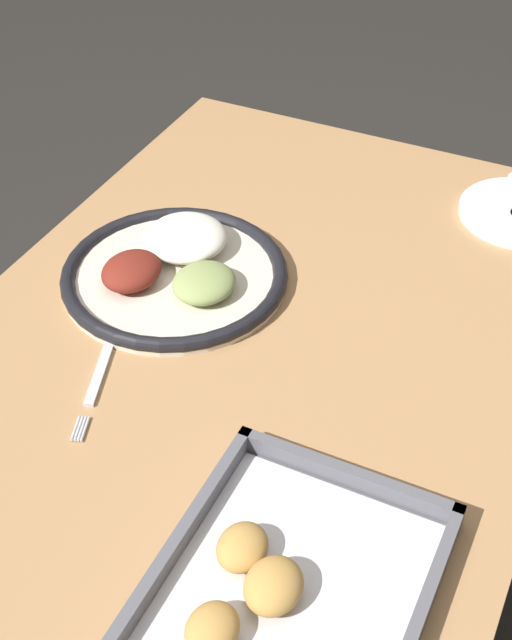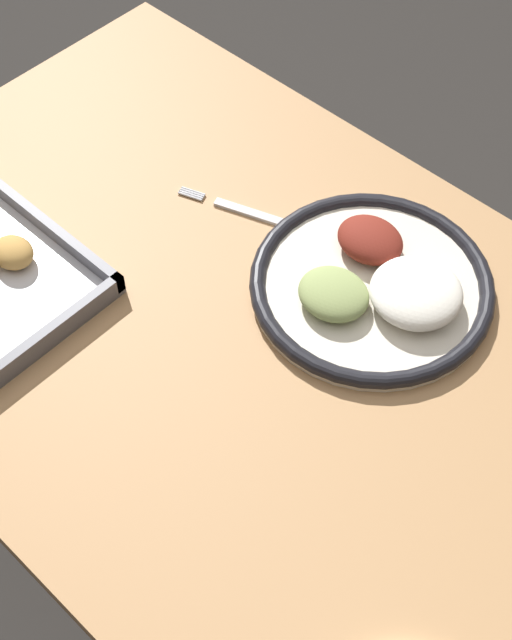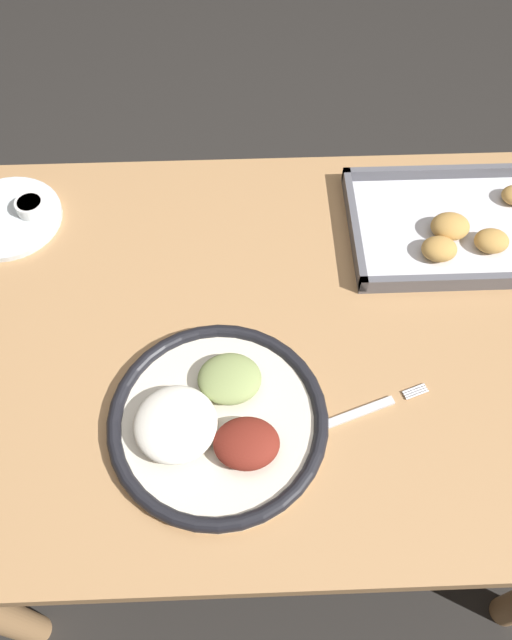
{
  "view_description": "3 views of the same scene",
  "coord_description": "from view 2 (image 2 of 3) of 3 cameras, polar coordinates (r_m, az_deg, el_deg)",
  "views": [
    {
      "loc": [
        0.71,
        0.35,
        1.45
      ],
      "look_at": [
        -0.02,
        0.0,
        0.75
      ],
      "focal_mm": 50.0,
      "sensor_mm": 36.0,
      "label": 1
    },
    {
      "loc": [
        -0.44,
        0.45,
        1.57
      ],
      "look_at": [
        -0.02,
        0.0,
        0.75
      ],
      "focal_mm": 50.0,
      "sensor_mm": 36.0,
      "label": 2
    },
    {
      "loc": [
        -0.04,
        -0.48,
        1.51
      ],
      "look_at": [
        -0.02,
        0.0,
        0.75
      ],
      "focal_mm": 35.0,
      "sensor_mm": 36.0,
      "label": 3
    }
  ],
  "objects": [
    {
      "name": "dinner_plate",
      "position": [
        1.09,
        7.61,
        2.31
      ],
      "size": [
        0.3,
        0.3,
        0.05
      ],
      "color": "beige",
      "rests_on": "dining_table"
    },
    {
      "name": "fork",
      "position": [
        1.17,
        0.23,
        6.69
      ],
      "size": [
        0.2,
        0.08,
        0.0
      ],
      "rotation": [
        0.0,
        0.0,
        0.34
      ],
      "color": "silver",
      "rests_on": "dining_table"
    },
    {
      "name": "dining_table",
      "position": [
        1.16,
        -0.88,
        -3.67
      ],
      "size": [
        1.12,
        0.73,
        0.72
      ],
      "color": "#AD7F51",
      "rests_on": "ground_plane"
    },
    {
      "name": "ground_plane",
      "position": [
        1.69,
        -0.62,
        -14.62
      ],
      "size": [
        8.0,
        8.0,
        0.0
      ],
      "primitive_type": "plane",
      "color": "#282623"
    }
  ]
}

